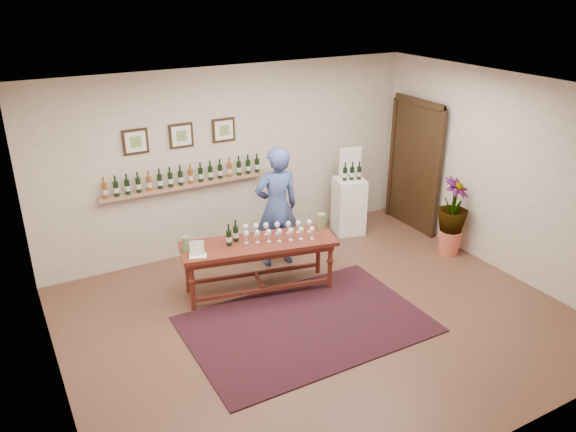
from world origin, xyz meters
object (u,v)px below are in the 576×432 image
tasting_table (259,249)px  person (277,207)px  display_pedestal (349,206)px  potted_plant (452,217)px

tasting_table → person: 0.87m
display_pedestal → tasting_table: bearing=-155.1°
tasting_table → potted_plant: potted_plant is taller
tasting_table → potted_plant: bearing=4.1°
display_pedestal → person: bearing=-165.2°
tasting_table → person: size_ratio=1.19×
tasting_table → display_pedestal: bearing=36.9°
tasting_table → display_pedestal: 2.38m
potted_plant → person: size_ratio=0.58×
tasting_table → potted_plant: 3.08m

